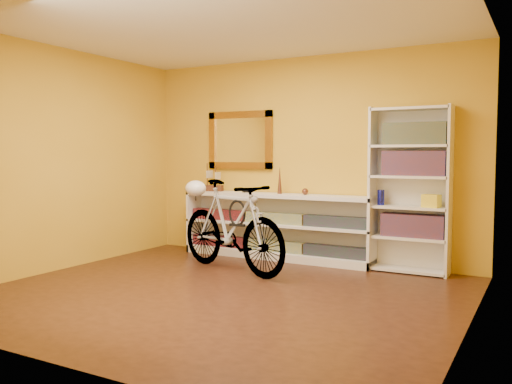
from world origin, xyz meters
The scene contains 24 objects.
floor centered at (0.00, 0.00, -0.01)m, with size 4.50×4.00×0.01m, color black.
ceiling centered at (0.00, 0.00, 2.60)m, with size 4.50×4.00×0.01m, color silver.
back_wall centered at (0.00, 2.00, 1.30)m, with size 4.50×0.01×2.60m, color gold.
left_wall centered at (-2.25, 0.00, 1.30)m, with size 0.01×4.00×2.60m, color gold.
right_wall centered at (2.25, 0.00, 1.30)m, with size 0.01×4.00×2.60m, color gold.
gilt_mirror centered at (-0.95, 1.97, 1.55)m, with size 0.98×0.06×0.78m, color brown.
wall_socket centered at (0.90, 1.99, 0.25)m, with size 0.09×0.01×0.09m, color silver.
console_unit centered at (-0.33, 1.81, 0.42)m, with size 2.60×0.35×0.85m, color silver, non-canonical shape.
cd_row_lower centered at (-0.33, 1.79, 0.17)m, with size 2.50×0.13×0.14m, color black.
cd_row_upper centered at (-0.33, 1.79, 0.54)m, with size 2.50×0.13×0.14m, color navy.
model_ship centered at (-1.32, 1.81, 1.04)m, with size 0.33×0.12×0.39m, color #3D1F11, non-canonical shape.
toy_car centered at (-0.75, 1.81, 0.85)m, with size 0.00×0.00×0.00m, color black.
bronze_ornament centered at (-0.27, 1.81, 1.03)m, with size 0.06×0.06×0.35m, color #58301E.
decorative_orb centered at (0.09, 1.81, 0.89)m, with size 0.08×0.08×0.08m, color #58301E.
bookcase centered at (1.37, 1.84, 0.95)m, with size 0.90×0.30×1.90m, color silver, non-canonical shape.
book_row_a centered at (1.42, 1.84, 0.55)m, with size 0.70×0.22×0.26m, color maroon.
book_row_b centered at (1.42, 1.84, 1.25)m, with size 0.70×0.22×0.28m, color maroon.
book_row_c centered at (1.42, 1.84, 1.59)m, with size 0.70×0.22×0.25m, color #174852.
travel_mug centered at (1.05, 1.82, 0.85)m, with size 0.08×0.08×0.18m, color #161A9C.
red_tin centered at (1.17, 1.87, 1.55)m, with size 0.13×0.13×0.16m, color maroon.
yellow_bag centered at (1.62, 1.80, 0.84)m, with size 0.19×0.12×0.14m, color yellow.
bicycle centered at (-0.44, 0.90, 0.53)m, with size 1.80×0.47×1.06m, color silver.
helmet centered at (-1.09, 1.12, 0.93)m, with size 0.26×0.25×0.20m, color white.
u_lock centered at (-0.33, 0.86, 0.69)m, with size 0.22×0.22×0.02m, color black.
Camera 1 is at (2.76, -4.30, 1.35)m, focal length 37.32 mm.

